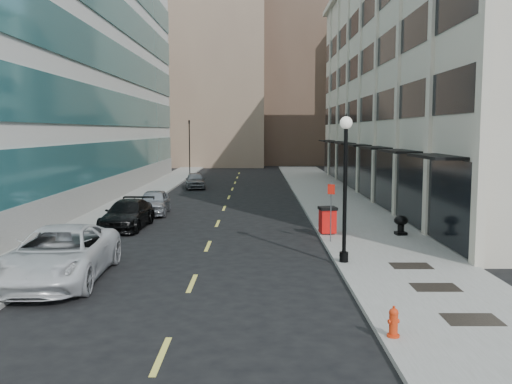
{
  "coord_description": "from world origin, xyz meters",
  "views": [
    {
      "loc": [
        2.12,
        -16.09,
        4.94
      ],
      "look_at": [
        2.06,
        9.38,
        2.2
      ],
      "focal_mm": 40.0,
      "sensor_mm": 36.0,
      "label": 1
    }
  ],
  "objects_px": {
    "urn_planter": "(401,223)",
    "car_grey_sedan": "(195,180)",
    "car_silver_sedan": "(154,202)",
    "fire_hydrant": "(394,322)",
    "car_white_van": "(59,255)",
    "sign_post": "(331,203)",
    "trash_bin": "(328,219)",
    "lamppost": "(345,175)",
    "traffic_signal": "(189,124)",
    "car_black_pickup": "(128,215)"
  },
  "relations": [
    {
      "from": "car_grey_sedan",
      "to": "trash_bin",
      "type": "bearing_deg",
      "value": -76.5
    },
    {
      "from": "fire_hydrant",
      "to": "lamppost",
      "type": "xyz_separation_m",
      "value": [
        -0.0,
        7.64,
        2.83
      ]
    },
    {
      "from": "car_silver_sedan",
      "to": "fire_hydrant",
      "type": "distance_m",
      "value": 22.61
    },
    {
      "from": "trash_bin",
      "to": "car_grey_sedan",
      "type": "bearing_deg",
      "value": 103.0
    },
    {
      "from": "urn_planter",
      "to": "car_grey_sedan",
      "type": "bearing_deg",
      "value": 117.86
    },
    {
      "from": "fire_hydrant",
      "to": "trash_bin",
      "type": "xyz_separation_m",
      "value": [
        0.1,
        13.39,
        0.32
      ]
    },
    {
      "from": "traffic_signal",
      "to": "car_grey_sedan",
      "type": "distance_m",
      "value": 16.41
    },
    {
      "from": "car_grey_sedan",
      "to": "trash_bin",
      "type": "relative_size",
      "value": 3.23
    },
    {
      "from": "car_white_van",
      "to": "sign_post",
      "type": "relative_size",
      "value": 2.38
    },
    {
      "from": "lamppost",
      "to": "car_grey_sedan",
      "type": "bearing_deg",
      "value": 106.82
    },
    {
      "from": "traffic_signal",
      "to": "fire_hydrant",
      "type": "relative_size",
      "value": 9.48
    },
    {
      "from": "car_white_van",
      "to": "sign_post",
      "type": "xyz_separation_m",
      "value": [
        9.7,
        5.96,
        0.96
      ]
    },
    {
      "from": "car_silver_sedan",
      "to": "trash_bin",
      "type": "bearing_deg",
      "value": -40.36
    },
    {
      "from": "car_white_van",
      "to": "car_grey_sedan",
      "type": "bearing_deg",
      "value": 85.82
    },
    {
      "from": "fire_hydrant",
      "to": "lamppost",
      "type": "height_order",
      "value": "lamppost"
    },
    {
      "from": "lamppost",
      "to": "car_white_van",
      "type": "bearing_deg",
      "value": -167.59
    },
    {
      "from": "car_grey_sedan",
      "to": "urn_planter",
      "type": "distance_m",
      "value": 25.6
    },
    {
      "from": "traffic_signal",
      "to": "car_silver_sedan",
      "type": "bearing_deg",
      "value": -87.22
    },
    {
      "from": "fire_hydrant",
      "to": "trash_bin",
      "type": "relative_size",
      "value": 0.58
    },
    {
      "from": "sign_post",
      "to": "car_silver_sedan",
      "type": "bearing_deg",
      "value": 160.5
    },
    {
      "from": "sign_post",
      "to": "urn_planter",
      "type": "distance_m",
      "value": 4.01
    },
    {
      "from": "traffic_signal",
      "to": "car_black_pickup",
      "type": "relative_size",
      "value": 1.42
    },
    {
      "from": "traffic_signal",
      "to": "urn_planter",
      "type": "relative_size",
      "value": 7.83
    },
    {
      "from": "traffic_signal",
      "to": "car_black_pickup",
      "type": "height_order",
      "value": "traffic_signal"
    },
    {
      "from": "traffic_signal",
      "to": "car_silver_sedan",
      "type": "distance_m",
      "value": 31.05
    },
    {
      "from": "sign_post",
      "to": "traffic_signal",
      "type": "bearing_deg",
      "value": 130.17
    },
    {
      "from": "trash_bin",
      "to": "traffic_signal",
      "type": "bearing_deg",
      "value": 98.05
    },
    {
      "from": "car_white_van",
      "to": "trash_bin",
      "type": "distance_m",
      "value": 12.57
    },
    {
      "from": "car_black_pickup",
      "to": "lamppost",
      "type": "bearing_deg",
      "value": -36.71
    },
    {
      "from": "lamppost",
      "to": "urn_planter",
      "type": "distance_m",
      "value": 7.01
    },
    {
      "from": "sign_post",
      "to": "car_black_pickup",
      "type": "bearing_deg",
      "value": -178.37
    },
    {
      "from": "fire_hydrant",
      "to": "sign_post",
      "type": "bearing_deg",
      "value": 78.54
    },
    {
      "from": "car_white_van",
      "to": "sign_post",
      "type": "distance_m",
      "value": 11.42
    },
    {
      "from": "car_silver_sedan",
      "to": "car_white_van",
      "type": "bearing_deg",
      "value": -94.35
    },
    {
      "from": "trash_bin",
      "to": "sign_post",
      "type": "xyz_separation_m",
      "value": [
        -0.1,
        -1.92,
        1.02
      ]
    },
    {
      "from": "urn_planter",
      "to": "trash_bin",
      "type": "bearing_deg",
      "value": 175.62
    },
    {
      "from": "car_silver_sedan",
      "to": "trash_bin",
      "type": "height_order",
      "value": "car_silver_sedan"
    },
    {
      "from": "car_black_pickup",
      "to": "trash_bin",
      "type": "distance_m",
      "value": 10.12
    },
    {
      "from": "car_black_pickup",
      "to": "sign_post",
      "type": "relative_size",
      "value": 1.83
    },
    {
      "from": "car_grey_sedan",
      "to": "trash_bin",
      "type": "xyz_separation_m",
      "value": [
        8.6,
        -22.37,
        0.14
      ]
    },
    {
      "from": "car_grey_sedan",
      "to": "lamppost",
      "type": "height_order",
      "value": "lamppost"
    },
    {
      "from": "fire_hydrant",
      "to": "urn_planter",
      "type": "height_order",
      "value": "urn_planter"
    },
    {
      "from": "car_white_van",
      "to": "fire_hydrant",
      "type": "bearing_deg",
      "value": -31.51
    },
    {
      "from": "lamppost",
      "to": "sign_post",
      "type": "height_order",
      "value": "lamppost"
    },
    {
      "from": "car_black_pickup",
      "to": "car_grey_sedan",
      "type": "height_order",
      "value": "car_black_pickup"
    },
    {
      "from": "car_silver_sedan",
      "to": "car_grey_sedan",
      "type": "bearing_deg",
      "value": 84.06
    },
    {
      "from": "car_white_van",
      "to": "lamppost",
      "type": "distance_m",
      "value": 10.23
    },
    {
      "from": "fire_hydrant",
      "to": "trash_bin",
      "type": "height_order",
      "value": "trash_bin"
    },
    {
      "from": "trash_bin",
      "to": "urn_planter",
      "type": "bearing_deg",
      "value": -12.4
    },
    {
      "from": "car_silver_sedan",
      "to": "car_grey_sedan",
      "type": "distance_m",
      "value": 15.18
    }
  ]
}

